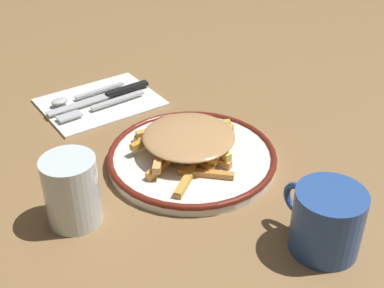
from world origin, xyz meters
The scene contains 9 objects.
ground_plane centered at (0.00, 0.00, 0.00)m, with size 2.60×2.60×0.00m, color olive.
plate centered at (0.00, 0.00, 0.01)m, with size 0.27×0.27×0.02m.
fries_heap centered at (0.01, 0.00, 0.04)m, with size 0.20×0.21×0.04m.
napkin centered at (0.26, 0.02, 0.00)m, with size 0.17×0.21×0.01m, color white.
fork centered at (0.23, 0.03, 0.01)m, with size 0.02×0.18×0.01m.
knife centered at (0.26, 0.00, 0.01)m, with size 0.02×0.21×0.01m.
spoon centered at (0.29, 0.05, 0.01)m, with size 0.02×0.15×0.01m.
water_glass centered at (-0.01, 0.21, 0.05)m, with size 0.07×0.07×0.10m, color silver.
coffee_mug centered at (-0.25, -0.01, 0.04)m, with size 0.12×0.09×0.09m.
Camera 1 is at (-0.52, 0.41, 0.47)m, focal length 47.59 mm.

